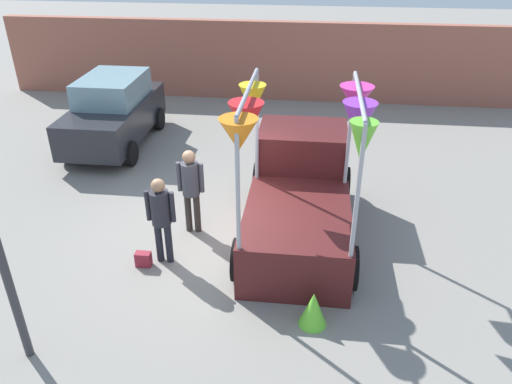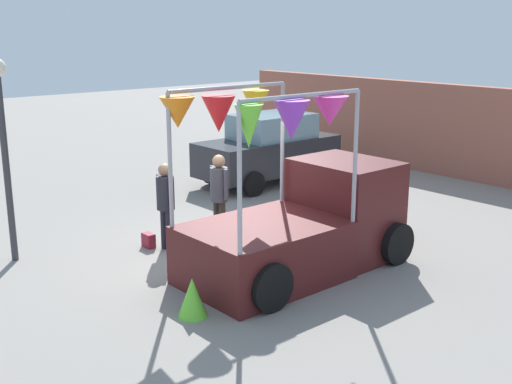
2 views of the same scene
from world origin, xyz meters
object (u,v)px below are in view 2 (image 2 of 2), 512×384
object	(u,v)px
handbag	(149,240)
street_lamp	(3,130)
person_vendor	(219,190)
vendor_truck	(306,217)
folded_kite_bundle_lime	(192,297)
person_customer	(166,198)
parked_car	(269,149)

from	to	relation	value
handbag	street_lamp	bearing A→B (deg)	-114.07
person_vendor	handbag	distance (m)	1.69
vendor_truck	folded_kite_bundle_lime	distance (m)	2.78
vendor_truck	person_vendor	bearing A→B (deg)	-171.85
person_vendor	folded_kite_bundle_lime	world-z (taller)	person_vendor
person_customer	folded_kite_bundle_lime	bearing A→B (deg)	-26.08
handbag	street_lamp	world-z (taller)	street_lamp
vendor_truck	handbag	world-z (taller)	vendor_truck
parked_car	person_vendor	size ratio (longest dim) A/B	2.27
person_customer	handbag	world-z (taller)	person_customer
person_vendor	folded_kite_bundle_lime	bearing A→B (deg)	-44.42
parked_car	person_customer	distance (m)	5.87
parked_car	handbag	size ratio (longest dim) A/B	14.29
street_lamp	folded_kite_bundle_lime	bearing A→B (deg)	15.10
person_customer	person_vendor	size ratio (longest dim) A/B	0.96
parked_car	street_lamp	xyz separation A→B (m)	(1.47, -7.58, 1.46)
vendor_truck	person_customer	world-z (taller)	vendor_truck
person_customer	vendor_truck	bearing A→B (deg)	29.58
person_customer	person_vendor	distance (m)	1.09
parked_car	person_customer	size ratio (longest dim) A/B	2.36
street_lamp	handbag	bearing A→B (deg)	65.93
folded_kite_bundle_lime	parked_car	bearing A→B (deg)	130.52
vendor_truck	parked_car	xyz separation A→B (m)	(-5.20, 3.80, 0.02)
street_lamp	folded_kite_bundle_lime	xyz separation A→B (m)	(4.07, 1.10, -2.10)
vendor_truck	folded_kite_bundle_lime	world-z (taller)	vendor_truck
parked_car	folded_kite_bundle_lime	size ratio (longest dim) A/B	6.67
parked_car	street_lamp	distance (m)	7.86
parked_car	street_lamp	size ratio (longest dim) A/B	1.10
vendor_truck	person_vendor	size ratio (longest dim) A/B	2.32
vendor_truck	person_customer	bearing A→B (deg)	-150.42
parked_car	folded_kite_bundle_lime	world-z (taller)	parked_car
person_vendor	street_lamp	world-z (taller)	street_lamp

